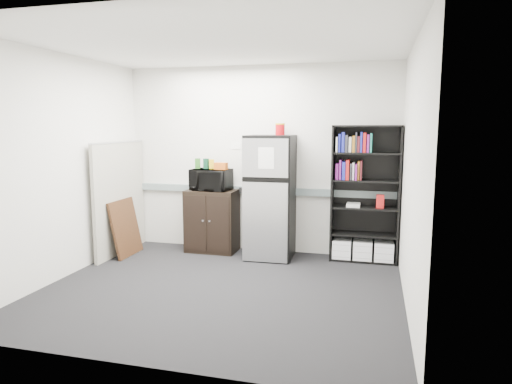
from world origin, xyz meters
TOP-DOWN VIEW (x-y plane):
  - floor at (0.00, 0.00)m, footprint 4.00×4.00m
  - wall_back at (0.00, 1.75)m, footprint 4.00×0.02m
  - wall_right at (2.00, 0.00)m, footprint 0.02×3.50m
  - wall_left at (-2.00, 0.00)m, footprint 0.02×3.50m
  - ceiling at (0.00, 0.00)m, footprint 4.00×3.50m
  - electrical_raceway at (0.00, 1.72)m, footprint 3.92×0.05m
  - wall_note at (-0.35, 1.74)m, footprint 0.14×0.00m
  - bookshelf at (1.53, 1.57)m, footprint 0.90×0.34m
  - cubicle_partition at (-1.90, 1.08)m, footprint 0.06×1.30m
  - cabinet at (-0.65, 1.50)m, footprint 0.73×0.49m
  - microwave at (-0.65, 1.48)m, footprint 0.58×0.41m
  - snack_box_a at (-0.87, 1.52)m, footprint 0.08×0.06m
  - snack_box_b at (-0.74, 1.52)m, footprint 0.08×0.06m
  - snack_box_c at (-0.65, 1.52)m, footprint 0.08×0.07m
  - snack_bag at (-0.49, 1.47)m, footprint 0.19×0.12m
  - refrigerator at (0.25, 1.42)m, footprint 0.66×0.69m
  - coffee_can at (0.35, 1.55)m, footprint 0.13×0.13m
  - framed_poster at (-1.77, 0.98)m, footprint 0.19×0.63m

SIDE VIEW (x-z plane):
  - floor at x=0.00m, z-range 0.00..0.00m
  - framed_poster at x=-1.77m, z-range 0.00..0.81m
  - cabinet at x=-0.65m, z-range 0.00..0.91m
  - cubicle_partition at x=-1.90m, z-range 0.00..1.62m
  - refrigerator at x=0.25m, z-range 0.00..1.71m
  - electrical_raceway at x=0.00m, z-range 0.85..0.95m
  - bookshelf at x=1.53m, z-range -0.01..1.84m
  - microwave at x=-0.65m, z-range 0.91..1.22m
  - snack_bag at x=-0.49m, z-range 1.22..1.32m
  - snack_box_c at x=-0.65m, z-range 1.22..1.36m
  - snack_box_a at x=-0.87m, z-range 1.22..1.37m
  - snack_box_b at x=-0.74m, z-range 1.22..1.37m
  - wall_back at x=0.00m, z-range 0.00..2.70m
  - wall_right at x=2.00m, z-range 0.00..2.70m
  - wall_left at x=-2.00m, z-range 0.00..2.70m
  - wall_note at x=-0.35m, z-range 1.50..1.60m
  - coffee_can at x=0.35m, z-range 1.72..1.90m
  - ceiling at x=0.00m, z-range 2.69..2.71m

